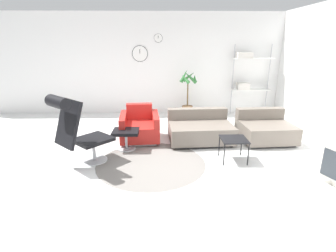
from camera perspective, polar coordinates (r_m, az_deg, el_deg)
name	(u,v)px	position (r m, az deg, el deg)	size (l,w,h in m)	color
ground_plane	(166,156)	(4.87, -0.41, -6.55)	(12.00, 12.00, 0.00)	white
wall_back	(165,65)	(7.60, -0.71, 13.23)	(12.00, 0.09, 2.80)	white
round_rug	(151,163)	(4.61, -3.68, -8.04)	(1.89, 1.89, 0.01)	slate
lounge_chair	(76,126)	(4.49, -19.38, -0.09)	(0.99, 1.02, 1.24)	#BCBCC1
ottoman	(126,135)	(5.15, -9.14, -1.90)	(0.50, 0.43, 0.39)	#BCBCC1
armchair_red	(140,128)	(5.61, -6.17, -0.35)	(0.87, 0.94, 0.72)	silver
couch_low	(200,130)	(5.58, 6.95, -0.84)	(1.36, 1.03, 0.63)	black
couch_second	(265,130)	(5.92, 20.35, -0.76)	(1.10, 1.01, 0.63)	black
side_table	(234,141)	(4.71, 14.15, -3.15)	(0.45, 0.45, 0.41)	black
potted_plant	(188,98)	(7.28, 4.33, 6.09)	(0.49, 0.50, 1.32)	brown
shelf_unit	(247,72)	(7.72, 16.78, 11.10)	(1.08, 0.28, 1.96)	#BCBCC1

